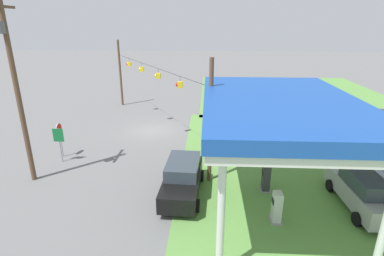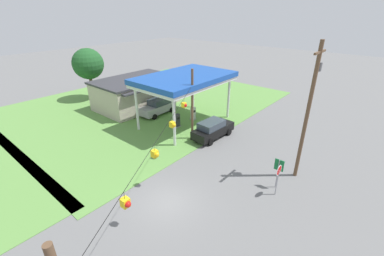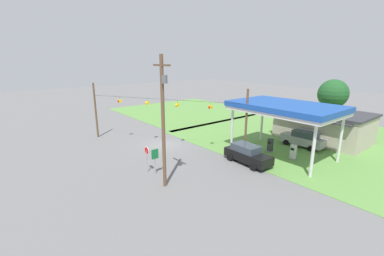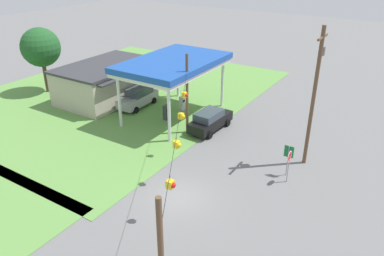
{
  "view_description": "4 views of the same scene",
  "coord_description": "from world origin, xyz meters",
  "px_view_note": "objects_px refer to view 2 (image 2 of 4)",
  "views": [
    {
      "loc": [
        24.62,
        4.8,
        8.97
      ],
      "look_at": [
        4.63,
        3.75,
        1.94
      ],
      "focal_mm": 28.0,
      "sensor_mm": 36.0,
      "label": 1
    },
    {
      "loc": [
        -9.65,
        -10.42,
        12.36
      ],
      "look_at": [
        5.43,
        2.37,
        3.11
      ],
      "focal_mm": 24.0,
      "sensor_mm": 36.0,
      "label": 2
    },
    {
      "loc": [
        25.52,
        -16.03,
        10.11
      ],
      "look_at": [
        3.31,
        1.86,
        2.56
      ],
      "focal_mm": 24.0,
      "sensor_mm": 36.0,
      "label": 3
    },
    {
      "loc": [
        -16.99,
        -11.75,
        15.13
      ],
      "look_at": [
        4.54,
        1.93,
        2.86
      ],
      "focal_mm": 35.0,
      "sensor_mm": 36.0,
      "label": 4
    }
  ],
  "objects_px": {
    "gas_station_store": "(136,92)",
    "fuel_pump_near": "(177,121)",
    "stop_sign_roadside": "(278,174)",
    "route_sign": "(279,168)",
    "fuel_pump_far": "(193,114)",
    "utility_pole_main": "(309,107)",
    "car_at_pumps_front": "(213,129)",
    "gas_station_canopy": "(185,80)",
    "car_at_pumps_rear": "(158,106)",
    "tree_behind_station": "(88,64)"
  },
  "relations": [
    {
      "from": "fuel_pump_near",
      "to": "tree_behind_station",
      "type": "bearing_deg",
      "value": 92.78
    },
    {
      "from": "utility_pole_main",
      "to": "stop_sign_roadside",
      "type": "bearing_deg",
      "value": 176.06
    },
    {
      "from": "gas_station_canopy",
      "to": "route_sign",
      "type": "distance_m",
      "value": 14.37
    },
    {
      "from": "fuel_pump_far",
      "to": "utility_pole_main",
      "type": "height_order",
      "value": "utility_pole_main"
    },
    {
      "from": "stop_sign_roadside",
      "to": "route_sign",
      "type": "xyz_separation_m",
      "value": [
        0.86,
        0.34,
        -0.1
      ]
    },
    {
      "from": "stop_sign_roadside",
      "to": "tree_behind_station",
      "type": "bearing_deg",
      "value": -95.99
    },
    {
      "from": "car_at_pumps_rear",
      "to": "route_sign",
      "type": "xyz_separation_m",
      "value": [
        -4.48,
        -17.81,
        0.69
      ]
    },
    {
      "from": "fuel_pump_near",
      "to": "gas_station_store",
      "type": "bearing_deg",
      "value": 80.48
    },
    {
      "from": "gas_station_canopy",
      "to": "gas_station_store",
      "type": "height_order",
      "value": "gas_station_canopy"
    },
    {
      "from": "gas_station_store",
      "to": "gas_station_canopy",
      "type": "bearing_deg",
      "value": -90.74
    },
    {
      "from": "fuel_pump_far",
      "to": "route_sign",
      "type": "bearing_deg",
      "value": -114.07
    },
    {
      "from": "gas_station_store",
      "to": "car_at_pumps_front",
      "type": "distance_m",
      "value": 13.73
    },
    {
      "from": "fuel_pump_far",
      "to": "stop_sign_roadside",
      "type": "bearing_deg",
      "value": -116.5
    },
    {
      "from": "stop_sign_roadside",
      "to": "utility_pole_main",
      "type": "height_order",
      "value": "utility_pole_main"
    },
    {
      "from": "utility_pole_main",
      "to": "tree_behind_station",
      "type": "xyz_separation_m",
      "value": [
        -0.22,
        30.23,
        -0.69
      ]
    },
    {
      "from": "route_sign",
      "to": "car_at_pumps_front",
      "type": "bearing_deg",
      "value": 67.35
    },
    {
      "from": "gas_station_store",
      "to": "utility_pole_main",
      "type": "relative_size",
      "value": 1.01
    },
    {
      "from": "gas_station_canopy",
      "to": "utility_pole_main",
      "type": "distance_m",
      "value": 13.92
    },
    {
      "from": "route_sign",
      "to": "utility_pole_main",
      "type": "relative_size",
      "value": 0.23
    },
    {
      "from": "fuel_pump_far",
      "to": "route_sign",
      "type": "xyz_separation_m",
      "value": [
        -5.89,
        -13.18,
        0.96
      ]
    },
    {
      "from": "car_at_pumps_front",
      "to": "tree_behind_station",
      "type": "height_order",
      "value": "tree_behind_station"
    },
    {
      "from": "fuel_pump_far",
      "to": "car_at_pumps_rear",
      "type": "relative_size",
      "value": 0.32
    },
    {
      "from": "fuel_pump_near",
      "to": "stop_sign_roadside",
      "type": "distance_m",
      "value": 14.13
    },
    {
      "from": "gas_station_store",
      "to": "fuel_pump_near",
      "type": "relative_size",
      "value": 6.71
    },
    {
      "from": "fuel_pump_near",
      "to": "fuel_pump_far",
      "type": "height_order",
      "value": "same"
    },
    {
      "from": "fuel_pump_near",
      "to": "utility_pole_main",
      "type": "bearing_deg",
      "value": -92.44
    },
    {
      "from": "gas_station_store",
      "to": "route_sign",
      "type": "distance_m",
      "value": 22.7
    },
    {
      "from": "car_at_pumps_front",
      "to": "tree_behind_station",
      "type": "xyz_separation_m",
      "value": [
        -1.29,
        21.08,
        4.22
      ]
    },
    {
      "from": "gas_station_canopy",
      "to": "tree_behind_station",
      "type": "relative_size",
      "value": 1.47
    },
    {
      "from": "gas_station_store",
      "to": "fuel_pump_near",
      "type": "distance_m",
      "value": 9.24
    },
    {
      "from": "fuel_pump_near",
      "to": "tree_behind_station",
      "type": "relative_size",
      "value": 0.21
    },
    {
      "from": "fuel_pump_far",
      "to": "car_at_pumps_rear",
      "type": "distance_m",
      "value": 4.85
    },
    {
      "from": "fuel_pump_far",
      "to": "gas_station_store",
      "type": "bearing_deg",
      "value": 98.08
    },
    {
      "from": "route_sign",
      "to": "gas_station_canopy",
      "type": "bearing_deg",
      "value": 71.2
    },
    {
      "from": "fuel_pump_near",
      "to": "route_sign",
      "type": "height_order",
      "value": "route_sign"
    },
    {
      "from": "fuel_pump_near",
      "to": "car_at_pumps_rear",
      "type": "relative_size",
      "value": 0.32
    },
    {
      "from": "fuel_pump_far",
      "to": "car_at_pumps_front",
      "type": "height_order",
      "value": "car_at_pumps_front"
    },
    {
      "from": "car_at_pumps_front",
      "to": "stop_sign_roadside",
      "type": "relative_size",
      "value": 2.04
    },
    {
      "from": "fuel_pump_near",
      "to": "utility_pole_main",
      "type": "height_order",
      "value": "utility_pole_main"
    },
    {
      "from": "car_at_pumps_front",
      "to": "utility_pole_main",
      "type": "height_order",
      "value": "utility_pole_main"
    },
    {
      "from": "gas_station_store",
      "to": "car_at_pumps_front",
      "type": "relative_size",
      "value": 2.08
    },
    {
      "from": "car_at_pumps_front",
      "to": "car_at_pumps_rear",
      "type": "height_order",
      "value": "car_at_pumps_rear"
    },
    {
      "from": "gas_station_store",
      "to": "stop_sign_roadside",
      "type": "xyz_separation_m",
      "value": [
        -5.46,
        -22.57,
        -0.13
      ]
    },
    {
      "from": "utility_pole_main",
      "to": "car_at_pumps_rear",
      "type": "bearing_deg",
      "value": 83.87
    },
    {
      "from": "tree_behind_station",
      "to": "utility_pole_main",
      "type": "bearing_deg",
      "value": -89.59
    },
    {
      "from": "fuel_pump_far",
      "to": "car_at_pumps_front",
      "type": "relative_size",
      "value": 0.31
    },
    {
      "from": "stop_sign_roadside",
      "to": "tree_behind_station",
      "type": "relative_size",
      "value": 0.34
    },
    {
      "from": "fuel_pump_near",
      "to": "stop_sign_roadside",
      "type": "height_order",
      "value": "stop_sign_roadside"
    },
    {
      "from": "gas_station_canopy",
      "to": "stop_sign_roadside",
      "type": "relative_size",
      "value": 4.35
    },
    {
      "from": "car_at_pumps_front",
      "to": "utility_pole_main",
      "type": "bearing_deg",
      "value": -93.98
    }
  ]
}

